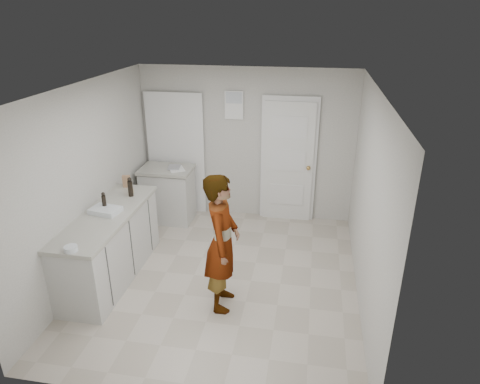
% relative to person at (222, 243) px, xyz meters
% --- Properties ---
extents(ground, '(4.00, 4.00, 0.00)m').
position_rel_person_xyz_m(ground, '(-0.12, 0.52, -0.84)').
color(ground, '#ACA190').
rests_on(ground, ground).
extents(room_shell, '(4.00, 4.00, 4.00)m').
position_rel_person_xyz_m(room_shell, '(-0.30, 2.47, 0.18)').
color(room_shell, '#AEACA4').
rests_on(room_shell, ground).
extents(main_counter, '(0.64, 1.96, 0.93)m').
position_rel_person_xyz_m(main_counter, '(-1.57, 0.32, -0.41)').
color(main_counter, beige).
rests_on(main_counter, ground).
extents(side_counter, '(0.84, 0.61, 0.93)m').
position_rel_person_xyz_m(side_counter, '(-1.37, 2.07, -0.41)').
color(side_counter, beige).
rests_on(side_counter, ground).
extents(person, '(0.44, 0.64, 1.68)m').
position_rel_person_xyz_m(person, '(0.00, 0.00, 0.00)').
color(person, silver).
rests_on(person, ground).
extents(cake_mix_box, '(0.12, 0.07, 0.18)m').
position_rel_person_xyz_m(cake_mix_box, '(-1.67, 1.20, 0.17)').
color(cake_mix_box, '#A87454').
rests_on(cake_mix_box, main_counter).
extents(spice_jar, '(0.05, 0.05, 0.07)m').
position_rel_person_xyz_m(spice_jar, '(-1.51, 1.01, 0.12)').
color(spice_jar, tan).
rests_on(spice_jar, main_counter).
extents(oil_cruet_a, '(0.07, 0.07, 0.28)m').
position_rel_person_xyz_m(oil_cruet_a, '(-1.48, 0.91, 0.22)').
color(oil_cruet_a, black).
rests_on(oil_cruet_a, main_counter).
extents(oil_cruet_b, '(0.06, 0.06, 0.25)m').
position_rel_person_xyz_m(oil_cruet_b, '(-1.63, 0.42, 0.20)').
color(oil_cruet_b, black).
rests_on(oil_cruet_b, main_counter).
extents(baking_dish, '(0.40, 0.31, 0.06)m').
position_rel_person_xyz_m(baking_dish, '(-1.59, 0.35, 0.11)').
color(baking_dish, silver).
rests_on(baking_dish, main_counter).
extents(egg_bowl, '(0.14, 0.14, 0.06)m').
position_rel_person_xyz_m(egg_bowl, '(-1.52, -0.58, 0.11)').
color(egg_bowl, silver).
rests_on(egg_bowl, main_counter).
extents(papers, '(0.34, 0.36, 0.01)m').
position_rel_person_xyz_m(papers, '(-1.19, 2.04, 0.09)').
color(papers, white).
rests_on(papers, side_counter).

